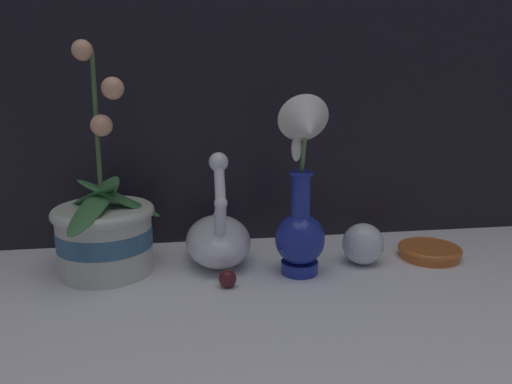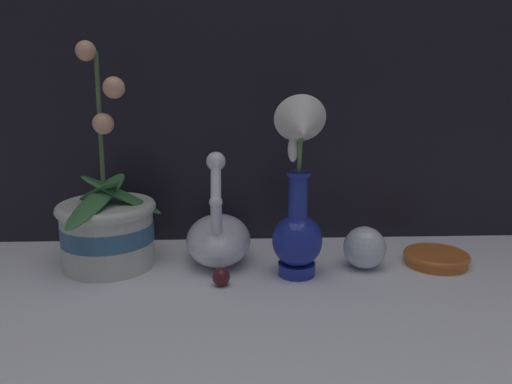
# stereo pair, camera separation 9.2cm
# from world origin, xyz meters

# --- Properties ---
(ground_plane) EXTENTS (2.80, 2.80, 0.00)m
(ground_plane) POSITION_xyz_m (0.00, 0.00, 0.00)
(ground_plane) COLOR white
(orchid_potted_plant) EXTENTS (0.19, 0.23, 0.41)m
(orchid_potted_plant) POSITION_xyz_m (-0.30, 0.13, 0.08)
(orchid_potted_plant) COLOR beige
(orchid_potted_plant) RESTS_ON ground_plane
(swan_figurine) EXTENTS (0.12, 0.20, 0.22)m
(swan_figurine) POSITION_xyz_m (-0.10, 0.15, 0.05)
(swan_figurine) COLOR white
(swan_figurine) RESTS_ON ground_plane
(blue_vase) EXTENTS (0.09, 0.12, 0.32)m
(blue_vase) POSITION_xyz_m (0.04, 0.07, 0.13)
(blue_vase) COLOR navy
(blue_vase) RESTS_ON ground_plane
(glass_sphere) EXTENTS (0.08, 0.08, 0.08)m
(glass_sphere) POSITION_xyz_m (0.17, 0.10, 0.04)
(glass_sphere) COLOR silver
(glass_sphere) RESTS_ON ground_plane
(amber_dish) EXTENTS (0.12, 0.12, 0.02)m
(amber_dish) POSITION_xyz_m (0.31, 0.11, 0.01)
(amber_dish) COLOR #C66628
(amber_dish) RESTS_ON ground_plane
(glass_bauble) EXTENTS (0.03, 0.03, 0.03)m
(glass_bauble) POSITION_xyz_m (-0.09, 0.03, 0.02)
(glass_bauble) COLOR #4C191E
(glass_bauble) RESTS_ON ground_plane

